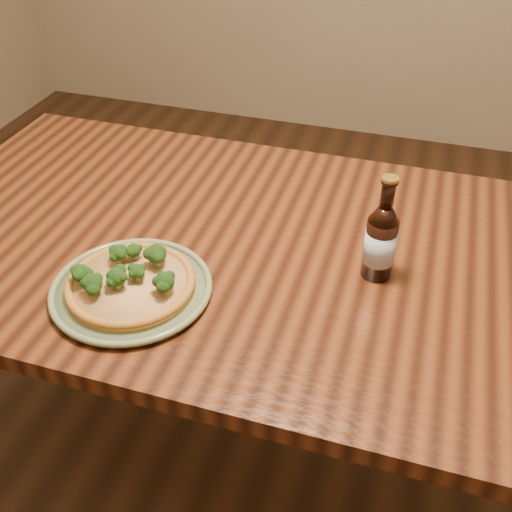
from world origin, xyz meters
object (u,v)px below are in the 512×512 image
(pizza, at_px, (130,282))
(beer_bottle, at_px, (380,241))
(table, at_px, (245,274))
(plate, at_px, (132,289))

(pizza, bearing_deg, beer_bottle, 23.87)
(pizza, relative_size, beer_bottle, 1.11)
(table, distance_m, plate, 0.30)
(table, xyz_separation_m, beer_bottle, (0.29, -0.03, 0.18))
(table, xyz_separation_m, plate, (-0.16, -0.23, 0.10))
(table, relative_size, plate, 4.97)
(table, bearing_deg, beer_bottle, -5.10)
(table, relative_size, pizza, 6.26)
(pizza, distance_m, beer_bottle, 0.50)
(plate, bearing_deg, beer_bottle, 23.97)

